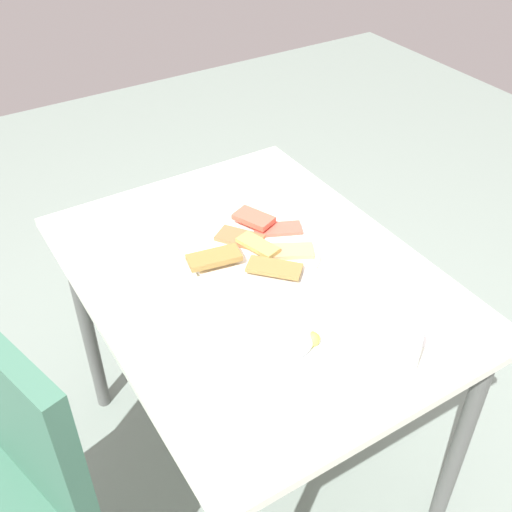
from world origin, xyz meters
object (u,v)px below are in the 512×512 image
Objects in this scene: pide_platter at (256,249)px; soda_can at (405,348)px; dining_table at (256,301)px; spoon at (429,329)px; salad_plate_greens at (286,339)px; paper_napkin at (435,327)px; fork at (441,323)px.

soda_can reaches higher than pide_platter.
dining_table is 0.45m from spoon.
pide_platter is at bearing -20.45° from salad_plate_greens.
dining_table is at bearing 48.67° from spoon.
paper_napkin is (0.05, -0.15, -0.06)m from soda_can.
fork is (0.00, -0.02, 0.00)m from paper_napkin.
salad_plate_greens is 1.57× the size of paper_napkin.
pide_platter reaches higher than paper_napkin.
soda_can is (-0.50, -0.05, 0.05)m from pide_platter.
paper_napkin is at bearing -147.26° from dining_table.
fork reaches higher than paper_napkin.
salad_plate_greens is 0.25m from soda_can.
soda_can is 0.71× the size of spoon.
dining_table is 0.47m from fork.
fork is at bearing -111.55° from salad_plate_greens.
salad_plate_greens reaches higher than spoon.
soda_can is at bearing -137.11° from salad_plate_greens.
dining_table is 7.20× the size of paper_napkin.
soda_can is 0.18m from fork.
soda_can is at bearing 125.78° from fork.
soda_can is 0.76× the size of fork.
pide_platter is at bearing 6.05° from soda_can.
pide_platter is 2.45× the size of paper_napkin.
salad_plate_greens reaches higher than pide_platter.
spoon reaches higher than paper_napkin.
pide_platter is at bearing 40.15° from spoon.
dining_table is 0.46m from soda_can.
soda_can is 0.15m from spoon.
spoon is (0.00, 0.02, 0.00)m from paper_napkin.
dining_table is 4.60× the size of salad_plate_greens.
salad_plate_greens reaches higher than fork.
fork is at bearing -73.25° from soda_can.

